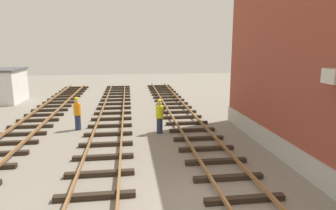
% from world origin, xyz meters
% --- Properties ---
extents(ground_plane, '(80.00, 80.00, 0.00)m').
position_xyz_m(ground_plane, '(0.00, 0.00, 0.00)').
color(ground_plane, gray).
extents(track_near_building, '(2.50, 51.70, 0.32)m').
position_xyz_m(track_near_building, '(1.17, 0.00, 0.13)').
color(track_near_building, '#2D2319').
rests_on(track_near_building, ground).
extents(track_centre, '(2.50, 51.70, 0.32)m').
position_xyz_m(track_centre, '(-3.34, -0.00, 0.13)').
color(track_centre, '#2D2319').
rests_on(track_centre, ground).
extents(control_hut, '(3.00, 3.80, 2.76)m').
position_xyz_m(control_hut, '(-12.47, 17.77, 1.39)').
color(control_hut, silver).
rests_on(control_hut, ground).
extents(track_worker_foreground, '(0.40, 0.40, 1.87)m').
position_xyz_m(track_worker_foreground, '(-0.63, 7.39, 0.93)').
color(track_worker_foreground, '#262D4C').
rests_on(track_worker_foreground, ground).
extents(track_worker_distant, '(0.40, 0.40, 1.87)m').
position_xyz_m(track_worker_distant, '(-5.08, 8.63, 0.93)').
color(track_worker_distant, '#262D4C').
rests_on(track_worker_distant, ground).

